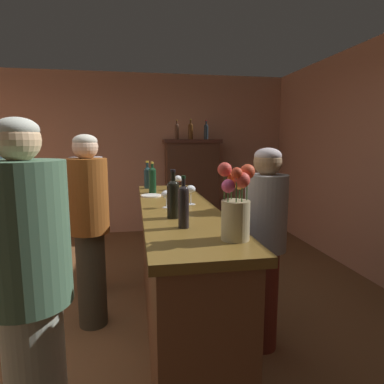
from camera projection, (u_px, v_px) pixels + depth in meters
The scene contains 20 objects.
floor at pixel (97, 345), 2.55m from camera, with size 8.49×8.49×0.00m, color brown.
wall_back at pixel (115, 155), 5.58m from camera, with size 6.01×0.12×2.69m, color tan.
bar_counter at pixel (178, 272), 2.59m from camera, with size 0.55×2.38×1.08m.
display_cabinet at pixel (191, 185), 5.55m from camera, with size 0.94×0.48×1.60m.
wine_bottle_pinot at pixel (152, 179), 3.13m from camera, with size 0.07×0.07×0.30m.
wine_bottle_syrah at pixel (147, 177), 3.44m from camera, with size 0.07×0.07×0.29m.
wine_bottle_merlot at pixel (173, 197), 2.10m from camera, with size 0.08×0.08×0.31m.
wine_bottle_chardonnay at pixel (184, 204), 1.86m from camera, with size 0.06×0.06×0.30m.
wine_glass_front at pixel (166, 195), 2.43m from camera, with size 0.08×0.08×0.13m.
wine_glass_mid at pixel (191, 190), 2.56m from camera, with size 0.07×0.07×0.15m.
wine_glass_rear at pixel (178, 180), 3.34m from camera, with size 0.08×0.08×0.15m.
flower_arrangement at pixel (236, 206), 1.63m from camera, with size 0.18×0.15×0.39m.
cheese_plate at pixel (151, 196), 2.96m from camera, with size 0.19×0.19×0.01m, color white.
display_bottle_left at pixel (177, 131), 5.37m from camera, with size 0.06×0.06×0.32m.
display_bottle_midleft at pixel (191, 130), 5.41m from camera, with size 0.08×0.08×0.33m.
display_bottle_center at pixel (206, 131), 5.46m from camera, with size 0.07×0.07×0.32m.
patron_by_cabinet at pixel (88, 208), 3.34m from camera, with size 0.32×0.32×1.61m.
patron_tall at pixel (29, 287), 1.49m from camera, with size 0.38×0.38×1.67m.
patron_in_navy at pixel (89, 223), 2.71m from camera, with size 0.33×0.33×1.63m.
bartender at pixel (265, 239), 2.41m from camera, with size 0.31×0.31×1.53m.
Camera 1 is at (0.33, -2.43, 1.57)m, focal length 30.65 mm.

